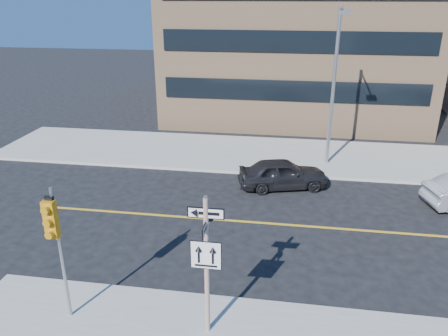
% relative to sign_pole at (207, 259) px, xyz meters
% --- Properties ---
extents(ground, '(120.00, 120.00, 0.00)m').
position_rel_sign_pole_xyz_m(ground, '(0.00, 2.51, -2.44)').
color(ground, black).
rests_on(ground, ground).
extents(sign_pole, '(0.92, 0.92, 4.06)m').
position_rel_sign_pole_xyz_m(sign_pole, '(0.00, 0.00, 0.00)').
color(sign_pole, silver).
rests_on(sign_pole, near_sidewalk).
extents(traffic_signal, '(0.32, 0.45, 4.00)m').
position_rel_sign_pole_xyz_m(traffic_signal, '(-4.00, -0.15, 0.59)').
color(traffic_signal, gray).
rests_on(traffic_signal, near_sidewalk).
extents(parked_car_a, '(2.72, 4.49, 1.43)m').
position_rel_sign_pole_xyz_m(parked_car_a, '(1.71, 10.19, -1.72)').
color(parked_car_a, black).
rests_on(parked_car_a, ground).
extents(streetlight_a, '(0.55, 2.25, 8.00)m').
position_rel_sign_pole_xyz_m(streetlight_a, '(4.00, 13.27, 2.32)').
color(streetlight_a, gray).
rests_on(streetlight_a, far_sidewalk).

